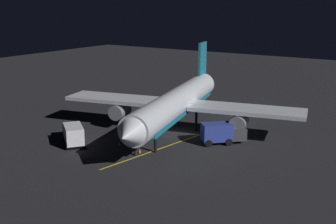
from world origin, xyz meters
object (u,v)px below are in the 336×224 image
(baggage_truck, at_px, (73,134))
(traffic_cone_near_left, at_px, (140,151))
(ground_crew_worker, at_px, (136,148))
(catering_truck, at_px, (221,133))
(traffic_cone_near_right, at_px, (84,146))
(airliner, at_px, (178,103))
(traffic_cone_under_wing, at_px, (119,144))

(baggage_truck, relative_size, traffic_cone_near_left, 10.64)
(baggage_truck, distance_m, ground_crew_worker, 9.10)
(catering_truck, height_order, traffic_cone_near_right, catering_truck)
(airliner, height_order, traffic_cone_near_right, airliner)
(baggage_truck, xyz_separation_m, catering_truck, (-15.46, -10.16, 0.03))
(catering_truck, xyz_separation_m, traffic_cone_near_right, (13.40, 10.48, -1.06))
(baggage_truck, xyz_separation_m, traffic_cone_near_right, (-2.06, 0.32, -1.03))
(ground_crew_worker, relative_size, traffic_cone_under_wing, 3.16)
(baggage_truck, height_order, traffic_cone_near_left, baggage_truck)
(traffic_cone_near_left, bearing_deg, traffic_cone_under_wing, -9.94)
(airliner, bearing_deg, ground_crew_worker, 92.86)
(traffic_cone_near_right, bearing_deg, traffic_cone_near_left, -162.59)
(ground_crew_worker, bearing_deg, traffic_cone_near_left, -83.61)
(airliner, bearing_deg, traffic_cone_near_right, 60.23)
(ground_crew_worker, xyz_separation_m, traffic_cone_near_right, (6.98, 1.27, -0.64))
(baggage_truck, distance_m, traffic_cone_near_right, 2.32)
(baggage_truck, distance_m, traffic_cone_under_wing, 5.99)
(ground_crew_worker, distance_m, traffic_cone_under_wing, 4.03)
(airliner, height_order, traffic_cone_under_wing, airliner)
(traffic_cone_near_left, distance_m, traffic_cone_near_right, 7.21)
(airliner, relative_size, traffic_cone_near_left, 61.12)
(ground_crew_worker, distance_m, traffic_cone_near_right, 7.13)
(catering_truck, bearing_deg, airliner, -7.00)
(baggage_truck, xyz_separation_m, traffic_cone_near_left, (-8.94, -1.84, -1.03))
(catering_truck, bearing_deg, baggage_truck, 33.31)
(baggage_truck, distance_m, traffic_cone_near_left, 9.18)
(ground_crew_worker, relative_size, traffic_cone_near_right, 3.16)
(ground_crew_worker, relative_size, traffic_cone_near_left, 3.16)
(airliner, distance_m, traffic_cone_near_right, 13.63)
(traffic_cone_under_wing, bearing_deg, traffic_cone_near_right, 40.18)
(airliner, distance_m, baggage_truck, 14.23)
(traffic_cone_near_left, distance_m, traffic_cone_under_wing, 3.64)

